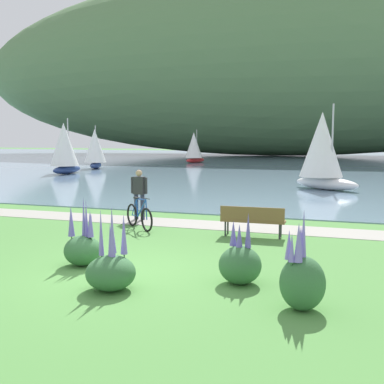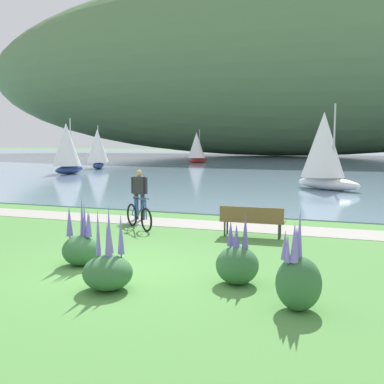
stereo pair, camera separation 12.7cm
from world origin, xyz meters
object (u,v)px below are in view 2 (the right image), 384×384
(park_bench_near_camera, at_px, (252,219))
(sailboat_nearest_to_shore, at_px, (324,150))
(person_at_shoreline, at_px, (139,191))
(bicycle_leaning_near_bench, at_px, (139,216))
(sailboat_mid_bay, at_px, (197,147))
(sailboat_far_off, at_px, (67,148))
(sailboat_toward_hillside, at_px, (98,148))

(park_bench_near_camera, xyz_separation_m, sailboat_nearest_to_shore, (1.11, 13.11, 1.64))
(person_at_shoreline, bearing_deg, bicycle_leaning_near_bench, -65.21)
(park_bench_near_camera, bearing_deg, sailboat_mid_bay, 110.80)
(bicycle_leaning_near_bench, relative_size, sailboat_far_off, 0.33)
(person_at_shoreline, bearing_deg, sailboat_mid_bay, 105.39)
(person_at_shoreline, height_order, sailboat_mid_bay, sailboat_mid_bay)
(park_bench_near_camera, distance_m, person_at_shoreline, 4.52)
(sailboat_nearest_to_shore, distance_m, sailboat_toward_hillside, 22.83)
(park_bench_near_camera, relative_size, sailboat_nearest_to_shore, 0.40)
(bicycle_leaning_near_bench, xyz_separation_m, sailboat_toward_hillside, (-15.43, 23.94, 1.45))
(sailboat_far_off, bearing_deg, sailboat_toward_hillside, 98.73)
(park_bench_near_camera, height_order, person_at_shoreline, person_at_shoreline)
(person_at_shoreline, relative_size, sailboat_toward_hillside, 0.45)
(sailboat_nearest_to_shore, height_order, sailboat_far_off, sailboat_nearest_to_shore)
(sailboat_mid_bay, bearing_deg, bicycle_leaning_near_bench, -74.20)
(sailboat_nearest_to_shore, xyz_separation_m, sailboat_toward_hillside, (-20.07, 10.89, -0.32))
(sailboat_mid_bay, distance_m, sailboat_toward_hillside, 13.29)
(person_at_shoreline, xyz_separation_m, sailboat_toward_hillside, (-14.74, 22.45, 0.87))
(park_bench_near_camera, xyz_separation_m, sailboat_mid_bay, (-13.76, 36.24, 1.24))
(park_bench_near_camera, distance_m, bicycle_leaning_near_bench, 3.53)
(person_at_shoreline, bearing_deg, sailboat_nearest_to_shore, 65.26)
(person_at_shoreline, distance_m, sailboat_nearest_to_shore, 12.78)
(park_bench_near_camera, height_order, sailboat_nearest_to_shore, sailboat_nearest_to_shore)
(sailboat_mid_bay, height_order, sailboat_far_off, sailboat_far_off)
(sailboat_nearest_to_shore, distance_m, sailboat_far_off, 19.71)
(bicycle_leaning_near_bench, distance_m, sailboat_toward_hillside, 28.51)
(sailboat_mid_bay, bearing_deg, sailboat_nearest_to_shore, -57.25)
(sailboat_far_off, bearing_deg, sailboat_mid_bay, 76.95)
(sailboat_mid_bay, height_order, sailboat_toward_hillside, sailboat_toward_hillside)
(sailboat_nearest_to_shore, relative_size, sailboat_mid_bay, 1.23)
(person_at_shoreline, height_order, sailboat_nearest_to_shore, sailboat_nearest_to_shore)
(bicycle_leaning_near_bench, height_order, sailboat_toward_hillside, sailboat_toward_hillside)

